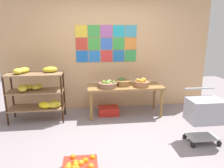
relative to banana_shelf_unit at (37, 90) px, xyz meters
name	(u,v)px	position (x,y,z in m)	size (l,w,h in m)	color
ground	(119,143)	(1.50, -1.15, -0.65)	(9.45, 9.45, 0.00)	gray
back_wall_with_art	(108,50)	(1.50, 0.61, 0.73)	(4.77, 0.07, 2.76)	tan
banana_shelf_unit	(37,90)	(0.00, 0.00, 0.00)	(1.09, 0.47, 1.10)	#331C0E
display_table	(125,89)	(1.82, 0.06, -0.07)	(1.60, 0.59, 0.66)	olive
fruit_basket_back_right	(108,84)	(1.43, -0.01, 0.07)	(0.40, 0.40, 0.15)	#8B6247
fruit_basket_right	(142,83)	(2.15, -0.03, 0.09)	(0.33, 0.33, 0.19)	#A57046
fruit_basket_left	(123,82)	(1.78, 0.11, 0.08)	(0.35, 0.35, 0.17)	olive
produce_crate_under_table	(108,111)	(1.46, 0.11, -0.56)	(0.43, 0.31, 0.17)	red
orange_crate_foreground	(80,167)	(0.88, -1.81, -0.56)	(0.45, 0.35, 0.20)	red
shopping_cart	(205,112)	(2.87, -1.26, -0.12)	(0.55, 0.43, 0.88)	black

